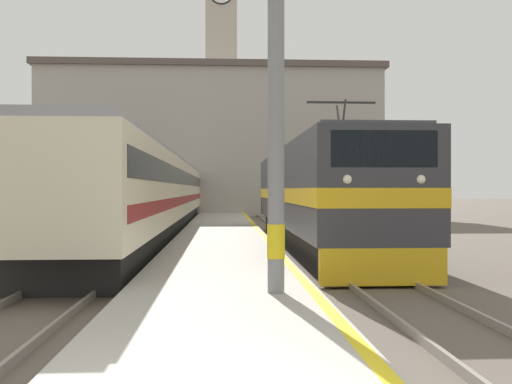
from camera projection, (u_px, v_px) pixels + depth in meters
The scene contains 9 objects.
ground_plane at pixel (222, 227), 34.67m from camera, with size 200.00×200.00×0.00m, color #60564C.
platform at pixel (222, 229), 29.68m from camera, with size 3.55×140.00×0.36m.
rail_track_near at pixel (292, 232), 29.87m from camera, with size 2.83×140.00×0.16m.
rail_track_far at pixel (157, 232), 29.50m from camera, with size 2.83×140.00×0.16m.
locomotive_train at pixel (316, 196), 22.12m from camera, with size 2.92×18.90×4.73m.
passenger_train at pixel (172, 192), 38.02m from camera, with size 2.92×54.82×3.67m.
catenary_mast at pixel (281, 71), 10.45m from camera, with size 2.83×0.31×7.86m.
clock_tower at pixel (221, 72), 63.60m from camera, with size 4.09×4.09×27.85m.
station_building at pixel (212, 142), 50.81m from camera, with size 28.28×8.25×12.39m.
Camera 1 is at (0.03, -4.72, 2.16)m, focal length 42.00 mm.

